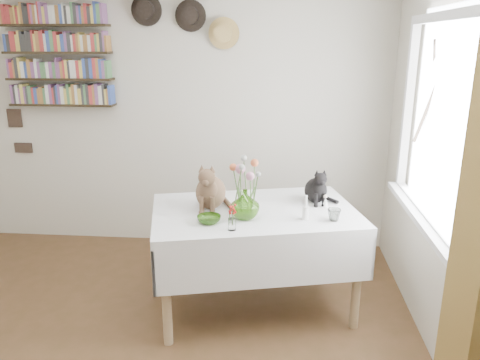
# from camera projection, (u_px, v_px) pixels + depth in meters

# --- Properties ---
(room) EXTENTS (4.08, 4.58, 2.58)m
(room) POSITION_uv_depth(u_px,v_px,m) (85.00, 193.00, 2.36)
(room) COLOR brown
(room) RESTS_ON ground
(window) EXTENTS (0.12, 1.52, 1.32)m
(window) POSITION_uv_depth(u_px,v_px,m) (439.00, 139.00, 2.92)
(window) COLOR white
(window) RESTS_ON room
(dining_table) EXTENTS (1.66, 1.27, 0.79)m
(dining_table) POSITION_uv_depth(u_px,v_px,m) (254.00, 234.00, 3.50)
(dining_table) COLOR white
(dining_table) RESTS_ON room
(tabby_cat) EXTENTS (0.26, 0.32, 0.37)m
(tabby_cat) POSITION_uv_depth(u_px,v_px,m) (211.00, 184.00, 3.44)
(tabby_cat) COLOR brown
(tabby_cat) RESTS_ON dining_table
(black_cat) EXTENTS (0.24, 0.28, 0.28)m
(black_cat) POSITION_uv_depth(u_px,v_px,m) (316.00, 184.00, 3.57)
(black_cat) COLOR black
(black_cat) RESTS_ON dining_table
(flower_vase) EXTENTS (0.24, 0.24, 0.21)m
(flower_vase) POSITION_uv_depth(u_px,v_px,m) (245.00, 204.00, 3.25)
(flower_vase) COLOR #79BA3B
(flower_vase) RESTS_ON dining_table
(green_bowl) EXTENTS (0.22, 0.22, 0.05)m
(green_bowl) POSITION_uv_depth(u_px,v_px,m) (209.00, 219.00, 3.18)
(green_bowl) COLOR #79BA3B
(green_bowl) RESTS_ON dining_table
(drinking_glass) EXTENTS (0.10, 0.10, 0.09)m
(drinking_glass) POSITION_uv_depth(u_px,v_px,m) (334.00, 215.00, 3.22)
(drinking_glass) COLOR white
(drinking_glass) RESTS_ON dining_table
(candlestick) EXTENTS (0.05, 0.05, 0.18)m
(candlestick) POSITION_uv_depth(u_px,v_px,m) (306.00, 212.00, 3.24)
(candlestick) COLOR white
(candlestick) RESTS_ON dining_table
(berry_jar) EXTENTS (0.05, 0.05, 0.20)m
(berry_jar) POSITION_uv_depth(u_px,v_px,m) (232.00, 217.00, 3.05)
(berry_jar) COLOR white
(berry_jar) RESTS_ON dining_table
(porcelain_figurine) EXTENTS (0.05, 0.05, 0.10)m
(porcelain_figurine) POSITION_uv_depth(u_px,v_px,m) (325.00, 201.00, 3.49)
(porcelain_figurine) COLOR white
(porcelain_figurine) RESTS_ON dining_table
(flower_bouquet) EXTENTS (0.17, 0.13, 0.39)m
(flower_bouquet) POSITION_uv_depth(u_px,v_px,m) (245.00, 171.00, 3.19)
(flower_bouquet) COLOR #4C7233
(flower_bouquet) RESTS_ON flower_vase
(bookshelf_unit) EXTENTS (1.00, 0.16, 0.91)m
(bookshelf_unit) POSITION_uv_depth(u_px,v_px,m) (58.00, 57.00, 4.34)
(bookshelf_unit) COLOR black
(bookshelf_unit) RESTS_ON room
(wall_hats) EXTENTS (0.98, 0.09, 0.48)m
(wall_hats) POSITION_uv_depth(u_px,v_px,m) (187.00, 20.00, 4.18)
(wall_hats) COLOR black
(wall_hats) RESTS_ON room
(wall_art_plaques) EXTENTS (0.21, 0.02, 0.44)m
(wall_art_plaques) POSITION_uv_depth(u_px,v_px,m) (18.00, 131.00, 4.66)
(wall_art_plaques) COLOR #38281E
(wall_art_plaques) RESTS_ON room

